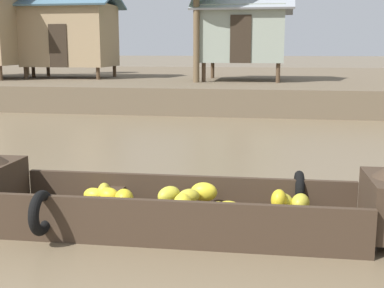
# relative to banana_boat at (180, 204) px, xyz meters

# --- Properties ---
(ground_plane) EXTENTS (300.00, 300.00, 0.00)m
(ground_plane) POSITION_rel_banana_boat_xyz_m (-0.69, 5.24, -0.33)
(ground_plane) COLOR #726047
(riverbank_strip) EXTENTS (160.00, 20.00, 0.92)m
(riverbank_strip) POSITION_rel_banana_boat_xyz_m (-0.69, 20.56, 0.13)
(riverbank_strip) COLOR brown
(riverbank_strip) RESTS_ON ground
(banana_boat) EXTENTS (5.70, 1.97, 0.97)m
(banana_boat) POSITION_rel_banana_boat_xyz_m (0.00, 0.00, 0.00)
(banana_boat) COLOR #3D2D21
(banana_boat) RESTS_ON ground
(stilt_house_mid_left) EXTENTS (4.40, 3.12, 3.84)m
(stilt_house_mid_left) POSITION_rel_banana_boat_xyz_m (-8.09, 16.06, 2.52)
(stilt_house_mid_left) COLOR #4C3826
(stilt_house_mid_left) RESTS_ON riverbank_strip
(stilt_house_mid_right) EXTENTS (3.98, 3.62, 3.77)m
(stilt_house_mid_right) POSITION_rel_banana_boat_xyz_m (-0.33, 15.45, 2.51)
(stilt_house_mid_right) COLOR #4C3826
(stilt_house_mid_right) RESTS_ON riverbank_strip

